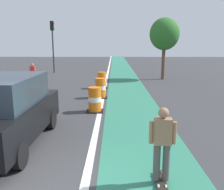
{
  "coord_description": "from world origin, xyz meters",
  "views": [
    {
      "loc": [
        1.52,
        -4.61,
        2.97
      ],
      "look_at": [
        1.45,
        4.2,
        1.1
      ],
      "focal_mm": 39.31,
      "sensor_mm": 36.0,
      "label": 1
    }
  ],
  "objects": [
    {
      "name": "street_tree_sidewalk",
      "position": [
        5.62,
        15.84,
        3.67
      ],
      "size": [
        2.4,
        2.4,
        5.0
      ],
      "color": "brown",
      "rests_on": "ground"
    },
    {
      "name": "traffic_barrel_mid",
      "position": [
        0.78,
        8.67,
        0.53
      ],
      "size": [
        0.73,
        0.73,
        1.09
      ],
      "color": "orange",
      "rests_on": "ground"
    },
    {
      "name": "skateboarder_on_lane",
      "position": [
        2.53,
        0.2,
        0.91
      ],
      "size": [
        0.57,
        0.81,
        1.69
      ],
      "color": "black",
      "rests_on": "ground"
    },
    {
      "name": "pedestrian_crossing",
      "position": [
        -4.1,
        12.25,
        0.86
      ],
      "size": [
        0.34,
        0.2,
        1.61
      ],
      "color": "#33333D",
      "rests_on": "ground"
    },
    {
      "name": "lane_divider_stripe",
      "position": [
        0.9,
        12.0,
        0.01
      ],
      "size": [
        0.2,
        80.0,
        0.01
      ],
      "primitive_type": "cube",
      "color": "silver",
      "rests_on": "ground"
    },
    {
      "name": "traffic_barrel_back",
      "position": [
        0.72,
        11.59,
        0.53
      ],
      "size": [
        0.73,
        0.73,
        1.09
      ],
      "color": "orange",
      "rests_on": "ground"
    },
    {
      "name": "bike_lane_strip",
      "position": [
        2.4,
        12.0,
        0.0
      ],
      "size": [
        2.5,
        80.0,
        0.01
      ],
      "primitive_type": "cube",
      "color": "#2D755B",
      "rests_on": "ground"
    },
    {
      "name": "ground_plane",
      "position": [
        0.0,
        0.0,
        0.0
      ],
      "size": [
        100.0,
        100.0,
        0.0
      ],
      "primitive_type": "plane",
      "color": "#38383A"
    },
    {
      "name": "traffic_light_corner",
      "position": [
        -4.59,
        20.39,
        3.5
      ],
      "size": [
        0.41,
        0.32,
        5.1
      ],
      "color": "#2D2D2D",
      "rests_on": "ground"
    },
    {
      "name": "parked_suv_nearest",
      "position": [
        -1.57,
        2.25,
        1.04
      ],
      "size": [
        1.98,
        4.63,
        2.04
      ],
      "color": "black",
      "rests_on": "ground"
    },
    {
      "name": "traffic_barrel_front",
      "position": [
        0.68,
        5.85,
        0.53
      ],
      "size": [
        0.73,
        0.73,
        1.09
      ],
      "color": "orange",
      "rests_on": "ground"
    }
  ]
}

